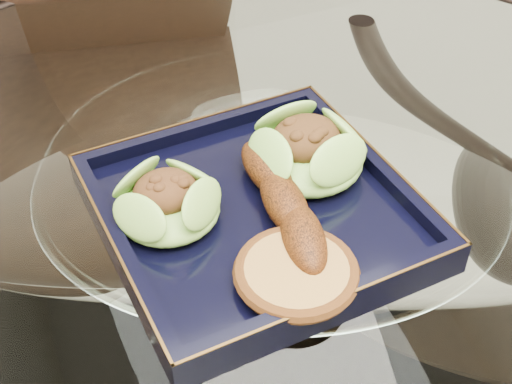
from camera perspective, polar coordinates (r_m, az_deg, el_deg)
name	(u,v)px	position (r m, az deg, el deg)	size (l,w,h in m)	color
dining_table	(268,314)	(0.80, 0.97, -9.72)	(1.13, 1.13, 0.77)	white
dining_chair	(126,178)	(1.13, -10.34, 1.10)	(0.49, 0.49, 0.91)	black
navy_plate	(256,216)	(0.66, 0.00, -1.96)	(0.27, 0.27, 0.02)	black
lettuce_wrap_left	(168,204)	(0.63, -7.07, -0.99)	(0.09, 0.09, 0.03)	#60932A
lettuce_wrap_right	(307,153)	(0.68, 4.12, 3.10)	(0.11, 0.11, 0.04)	#5E952B
roasted_plantain	(284,202)	(0.63, 2.29, -0.82)	(0.17, 0.04, 0.03)	#5F290A
crumb_patty	(296,275)	(0.58, 3.25, -6.61)	(0.09, 0.09, 0.02)	#A47036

